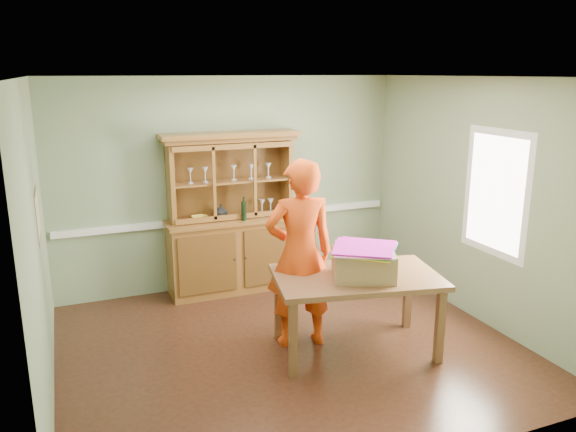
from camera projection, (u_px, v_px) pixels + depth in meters
name	position (u px, v px, depth m)	size (l,w,h in m)	color
floor	(290.00, 347.00, 5.77)	(4.50, 4.50, 0.00)	#472616
ceiling	(290.00, 77.00, 5.09)	(4.50, 4.50, 0.00)	white
wall_back	(231.00, 183.00, 7.23)	(4.50, 4.50, 0.00)	gray
wall_left	(37.00, 247.00, 4.61)	(4.00, 4.00, 0.00)	gray
wall_right	(476.00, 201.00, 6.25)	(4.00, 4.00, 0.00)	gray
wall_front	(407.00, 294.00, 3.64)	(4.50, 4.50, 0.00)	gray
chair_rail	(233.00, 218.00, 7.31)	(4.41, 0.05, 0.08)	white
framed_map	(38.00, 215.00, 4.84)	(0.03, 0.60, 0.46)	#362615
window_panel	(495.00, 193.00, 5.94)	(0.03, 0.96, 1.36)	white
china_hutch	(233.00, 236.00, 7.16)	(1.73, 0.57, 2.03)	brown
dining_table	(356.00, 284.00, 5.55)	(1.77, 1.27, 0.81)	brown
cardboard_box	(363.00, 264.00, 5.42)	(0.58, 0.46, 0.27)	#A48054
kite_stack	(364.00, 249.00, 5.36)	(0.77, 0.77, 0.05)	#FCF71F
person	(300.00, 254.00, 5.63)	(0.71, 0.46, 1.94)	#DF420E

